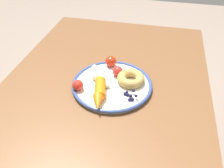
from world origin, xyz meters
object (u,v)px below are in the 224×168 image
object	(u,v)px
carrot_orange	(98,94)
blueberry_pile	(130,95)
banana	(97,76)
tomato_far	(118,71)
dining_table	(103,108)
donut	(131,78)
plate	(112,85)
tomato_near	(112,62)
tomato_mid	(78,85)

from	to	relation	value
carrot_orange	blueberry_pile	world-z (taller)	carrot_orange
blueberry_pile	banana	bearing A→B (deg)	-118.13
tomato_far	dining_table	bearing A→B (deg)	-27.30
banana	carrot_orange	world-z (taller)	carrot_orange
donut	plate	bearing A→B (deg)	-67.10
plate	carrot_orange	bearing A→B (deg)	-18.65
dining_table	tomato_near	distance (m)	0.18
carrot_orange	blueberry_pile	bearing A→B (deg)	104.97
tomato_near	banana	bearing A→B (deg)	-20.55
blueberry_pile	tomato_mid	size ratio (longest dim) A/B	1.31
plate	banana	world-z (taller)	banana
tomato_near	tomato_mid	size ratio (longest dim) A/B	1.12
dining_table	tomato_mid	world-z (taller)	tomato_mid
dining_table	banana	size ratio (longest dim) A/B	9.06
blueberry_pile	tomato_mid	distance (m)	0.18
carrot_orange	donut	bearing A→B (deg)	139.94
carrot_orange	donut	size ratio (longest dim) A/B	1.49
plate	blueberry_pile	bearing A→B (deg)	53.86
blueberry_pile	carrot_orange	bearing A→B (deg)	-75.03
dining_table	tomato_mid	xyz separation A→B (m)	(0.03, -0.08, 0.13)
blueberry_pile	tomato_far	world-z (taller)	tomato_far
plate	blueberry_pile	xyz separation A→B (m)	(0.05, 0.07, 0.01)
plate	banana	distance (m)	0.06
plate	carrot_orange	size ratio (longest dim) A/B	1.94
dining_table	plate	size ratio (longest dim) A/B	3.93
blueberry_pile	tomato_near	world-z (taller)	tomato_near
banana	tomato_near	size ratio (longest dim) A/B	2.89
plate	dining_table	bearing A→B (deg)	-54.68
carrot_orange	plate	bearing A→B (deg)	161.35
banana	tomato_far	bearing A→B (deg)	118.06
tomato_near	tomato_mid	xyz separation A→B (m)	(0.16, -0.08, -0.00)
tomato_mid	tomato_far	bearing A→B (deg)	133.18
blueberry_pile	tomato_near	distance (m)	0.19
banana	donut	xyz separation A→B (m)	(-0.01, 0.12, 0.00)
plate	carrot_orange	distance (m)	0.09
donut	tomato_near	xyz separation A→B (m)	(-0.08, -0.09, 0.01)
blueberry_pile	tomato_mid	bearing A→B (deg)	-89.49
carrot_orange	tomato_far	xyz separation A→B (m)	(-0.13, 0.04, 0.00)
plate	donut	bearing A→B (deg)	112.90
plate	carrot_orange	xyz separation A→B (m)	(0.08, -0.03, 0.02)
carrot_orange	donut	distance (m)	0.14
tomato_mid	blueberry_pile	bearing A→B (deg)	90.51
carrot_orange	blueberry_pile	size ratio (longest dim) A/B	2.94
carrot_orange	donut	world-z (taller)	carrot_orange
carrot_orange	dining_table	bearing A→B (deg)	-178.17
dining_table	banana	world-z (taller)	banana
banana	tomato_near	world-z (taller)	tomato_near
tomato_far	banana	bearing A→B (deg)	-61.94
plate	tomato_far	distance (m)	0.06
donut	blueberry_pile	xyz separation A→B (m)	(0.08, 0.01, -0.01)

